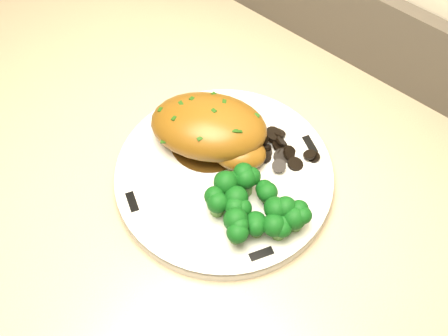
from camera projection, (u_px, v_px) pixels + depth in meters
The scene contains 9 objects.
plate at pixel (224, 177), 0.67m from camera, with size 0.26×0.26×0.02m, color white.
rim_accent_0 at pixel (310, 145), 0.69m from camera, with size 0.03×0.01×0.00m, color black.
rim_accent_1 at pixel (193, 104), 0.72m from camera, with size 0.03×0.01×0.00m, color black.
rim_accent_2 at pixel (132, 202), 0.64m from camera, with size 0.03×0.01×0.00m, color black.
rim_accent_3 at pixel (261, 254), 0.61m from camera, with size 0.03×0.01×0.00m, color black.
gravy_pool at pixel (209, 140), 0.69m from camera, with size 0.10×0.10×0.00m, color #3B240A.
chicken_breast at pixel (212, 129), 0.67m from camera, with size 0.17×0.15×0.05m.
mushroom_pile at pixel (275, 152), 0.68m from camera, with size 0.08×0.06×0.02m.
broccoli_florets at pixel (254, 207), 0.62m from camera, with size 0.11×0.09×0.04m.
Camera 1 is at (-0.35, 1.44, 1.41)m, focal length 45.00 mm.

